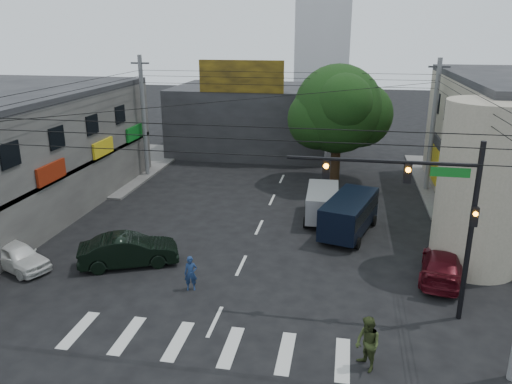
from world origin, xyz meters
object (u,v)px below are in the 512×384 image
(utility_pole_far_left, at_px, (144,117))
(utility_pole_far_right, at_px, (433,127))
(traffic_gantry, at_px, (428,201))
(dark_sedan, at_px, (129,250))
(white_compact, at_px, (17,256))
(navy_van, at_px, (349,216))
(maroon_sedan, at_px, (442,265))
(pedestrian_olive, at_px, (368,344))
(street_tree, at_px, (338,109))
(silver_minivan, at_px, (322,205))
(traffic_officer, at_px, (191,273))

(utility_pole_far_left, height_order, utility_pole_far_right, same)
(traffic_gantry, bearing_deg, dark_sedan, 171.03)
(utility_pole_far_right, xyz_separation_m, dark_sedan, (-15.87, -14.92, -3.83))
(white_compact, xyz_separation_m, navy_van, (15.60, 7.21, 0.41))
(dark_sedan, bearing_deg, white_compact, 80.56)
(traffic_gantry, height_order, navy_van, traffic_gantry)
(white_compact, bearing_deg, traffic_gantry, -68.76)
(maroon_sedan, xyz_separation_m, pedestrian_olive, (-3.58, -7.23, 0.30))
(traffic_gantry, height_order, utility_pole_far_left, utility_pole_far_left)
(white_compact, bearing_deg, street_tree, -16.41)
(traffic_gantry, xyz_separation_m, silver_minivan, (-4.31, 9.98, -3.89))
(traffic_gantry, xyz_separation_m, dark_sedan, (-13.20, 2.08, -4.06))
(utility_pole_far_right, distance_m, pedestrian_olive, 21.67)
(silver_minivan, relative_size, pedestrian_olive, 2.27)
(utility_pole_far_left, height_order, maroon_sedan, utility_pole_far_left)
(traffic_gantry, distance_m, silver_minivan, 11.55)
(utility_pole_far_right, relative_size, dark_sedan, 1.86)
(utility_pole_far_left, height_order, pedestrian_olive, utility_pole_far_left)
(street_tree, height_order, traffic_gantry, street_tree)
(navy_van, bearing_deg, utility_pole_far_right, -15.42)
(street_tree, relative_size, dark_sedan, 1.75)
(street_tree, bearing_deg, traffic_officer, -107.80)
(white_compact, relative_size, traffic_officer, 2.59)
(street_tree, relative_size, utility_pole_far_left, 0.95)
(maroon_sedan, bearing_deg, traffic_gantry, 76.79)
(utility_pole_far_left, bearing_deg, white_compact, -90.00)
(utility_pole_far_left, relative_size, utility_pole_far_right, 1.00)
(traffic_officer, bearing_deg, street_tree, 57.76)
(utility_pole_far_left, bearing_deg, utility_pole_far_right, 0.00)
(utility_pole_far_left, bearing_deg, dark_sedan, -71.04)
(traffic_gantry, distance_m, dark_sedan, 13.96)
(silver_minivan, bearing_deg, street_tree, -5.18)
(street_tree, distance_m, pedestrian_olive, 22.36)
(street_tree, xyz_separation_m, white_compact, (-14.50, -17.22, -4.83))
(white_compact, distance_m, traffic_officer, 8.83)
(traffic_officer, bearing_deg, dark_sedan, 139.77)
(street_tree, distance_m, traffic_gantry, 18.42)
(white_compact, relative_size, pedestrian_olive, 2.10)
(white_compact, height_order, silver_minivan, silver_minivan)
(street_tree, bearing_deg, white_compact, -130.10)
(utility_pole_far_right, xyz_separation_m, navy_van, (-5.40, -9.01, -3.54))
(maroon_sedan, relative_size, pedestrian_olive, 2.51)
(traffic_gantry, xyz_separation_m, utility_pole_far_right, (2.68, 17.00, -0.23))
(navy_van, bearing_deg, utility_pole_far_left, 75.49)
(street_tree, xyz_separation_m, navy_van, (1.10, -10.01, -4.42))
(utility_pole_far_left, xyz_separation_m, dark_sedan, (5.13, -14.92, -3.83))
(traffic_gantry, height_order, silver_minivan, traffic_gantry)
(utility_pole_far_right, height_order, traffic_officer, utility_pole_far_right)
(maroon_sedan, distance_m, silver_minivan, 8.81)
(silver_minivan, bearing_deg, traffic_gantry, -158.32)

